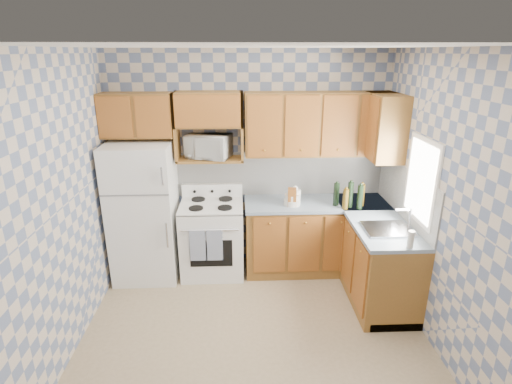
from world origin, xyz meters
TOP-DOWN VIEW (x-y plane):
  - floor at (0.00, 0.00)m, footprint 3.40×3.40m
  - back_wall at (0.00, 1.60)m, footprint 3.40×0.02m
  - right_wall at (1.70, 0.00)m, footprint 0.02×3.20m
  - backsplash_back at (0.40, 1.59)m, footprint 2.60×0.02m
  - backsplash_right at (1.69, 0.80)m, footprint 0.02×1.60m
  - refrigerator at (-1.27, 1.25)m, footprint 0.75×0.70m
  - stove_body at (-0.47, 1.28)m, footprint 0.76×0.65m
  - cooktop at (-0.47, 1.28)m, footprint 0.76×0.65m
  - backguard at (-0.47, 1.55)m, footprint 0.76×0.08m
  - dish_towel_left at (-0.62, 0.93)m, footprint 0.18×0.02m
  - dish_towel_right at (-0.42, 0.93)m, footprint 0.18×0.02m
  - base_cabinets_back at (0.82, 1.30)m, footprint 1.75×0.60m
  - base_cabinets_right at (1.40, 0.80)m, footprint 0.60×1.60m
  - countertop_back at (0.82, 1.30)m, footprint 1.77×0.63m
  - countertop_right at (1.40, 0.80)m, footprint 0.63×1.60m
  - upper_cabinets_back at (0.82, 1.44)m, footprint 1.75×0.33m
  - upper_cabinets_fridge at (-1.29, 1.44)m, footprint 0.82×0.33m
  - upper_cabinets_right at (1.53, 1.25)m, footprint 0.33×0.70m
  - microwave_shelf at (-0.47, 1.44)m, footprint 0.80×0.33m
  - microwave at (-0.49, 1.46)m, footprint 0.58×0.48m
  - sink at (1.40, 0.45)m, footprint 0.48×0.40m
  - window at (1.69, 0.45)m, footprint 0.02×0.66m
  - bottle_0 at (1.17, 1.10)m, footprint 0.07×0.07m
  - bottle_1 at (1.27, 1.04)m, footprint 0.07×0.07m
  - bottle_2 at (1.32, 1.14)m, footprint 0.07×0.07m
  - bottle_3 at (1.10, 1.04)m, footprint 0.07×0.07m
  - bottle_4 at (1.02, 1.16)m, footprint 0.07×0.07m
  - knife_block at (0.50, 1.16)m, footprint 0.11×0.11m
  - electric_kettle at (0.54, 1.25)m, footprint 0.14×0.14m
  - food_containers at (0.50, 1.20)m, footprint 0.20×0.20m
  - soap_bottle at (1.47, 0.05)m, footprint 0.06×0.06m

SIDE VIEW (x-z plane):
  - floor at x=0.00m, z-range 0.00..0.00m
  - base_cabinets_back at x=0.82m, z-range 0.00..0.88m
  - base_cabinets_right at x=1.40m, z-range 0.00..0.88m
  - stove_body at x=-0.47m, z-range 0.00..0.90m
  - dish_towel_left at x=-0.62m, z-range 0.35..0.73m
  - dish_towel_right at x=-0.42m, z-range 0.35..0.73m
  - refrigerator at x=-1.27m, z-range 0.00..1.68m
  - countertop_back at x=0.82m, z-range 0.88..0.92m
  - countertop_right at x=1.40m, z-range 0.88..0.92m
  - cooktop at x=-0.47m, z-range 0.89..0.92m
  - sink at x=1.40m, z-range 0.91..0.94m
  - food_containers at x=0.50m, z-range 0.92..1.05m
  - backguard at x=-0.47m, z-range 0.92..1.08m
  - soap_bottle at x=1.47m, z-range 0.92..1.09m
  - electric_kettle at x=0.54m, z-range 0.92..1.09m
  - knife_block at x=0.50m, z-range 0.92..1.14m
  - bottle_3 at x=1.10m, z-range 0.92..1.16m
  - bottle_2 at x=1.32m, z-range 0.92..1.18m
  - bottle_4 at x=1.02m, z-range 0.92..1.19m
  - bottle_1 at x=1.27m, z-range 0.92..1.20m
  - bottle_0 at x=1.17m, z-range 0.92..1.23m
  - backsplash_back at x=0.40m, z-range 0.92..1.48m
  - backsplash_right at x=1.69m, z-range 0.92..1.48m
  - back_wall at x=0.00m, z-range 0.00..2.70m
  - right_wall at x=1.70m, z-range 0.00..2.70m
  - microwave_shelf at x=-0.47m, z-range 1.42..1.45m
  - window at x=1.69m, z-range 1.02..1.88m
  - microwave at x=-0.49m, z-range 1.45..1.73m
  - upper_cabinets_back at x=0.82m, z-range 1.48..2.22m
  - upper_cabinets_right at x=1.53m, z-range 1.48..2.22m
  - upper_cabinets_fridge at x=-1.29m, z-range 1.72..2.22m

